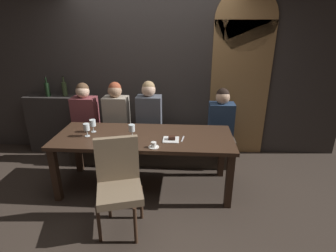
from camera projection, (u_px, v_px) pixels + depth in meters
ground at (146, 186)px, 3.54m from camera, size 9.00×9.00×0.00m
back_wall_tiled at (154, 61)px, 4.13m from camera, size 6.00×0.12×3.00m
arched_door at (241, 71)px, 4.03m from camera, size 0.90×0.05×2.55m
back_counter at (63, 124)px, 4.43m from camera, size 1.10×0.28×0.95m
dining_table at (144, 142)px, 3.30m from camera, size 2.20×0.84×0.74m
banquette_bench at (152, 148)px, 4.11m from camera, size 2.50×0.44×0.45m
chair_near_side at (119, 180)px, 2.67m from camera, size 0.55×0.55×0.98m
diner_redhead at (85, 110)px, 3.98m from camera, size 0.36×0.24×0.79m
diner_bearded at (116, 111)px, 3.91m from camera, size 0.36×0.24×0.81m
diner_far_end at (149, 111)px, 3.86m from camera, size 0.36×0.24×0.84m
diner_near_end at (221, 115)px, 3.83m from camera, size 0.36×0.24×0.75m
wine_bottle_dark_red at (47, 89)px, 4.20m from camera, size 0.08×0.08×0.33m
wine_bottle_pale_label at (64, 88)px, 4.24m from camera, size 0.08×0.08×0.33m
wine_glass_center_back at (132, 128)px, 3.19m from camera, size 0.08×0.08×0.16m
wine_glass_far_left at (93, 124)px, 3.35m from camera, size 0.08×0.08×0.16m
wine_glass_near_right at (86, 127)px, 3.21m from camera, size 0.08×0.08×0.16m
espresso_cup at (154, 145)px, 2.95m from camera, size 0.12×0.12×0.06m
dessert_plate at (171, 139)px, 3.14m from camera, size 0.19×0.19×0.05m
fork_on_table at (183, 139)px, 3.17m from camera, size 0.04×0.17×0.01m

